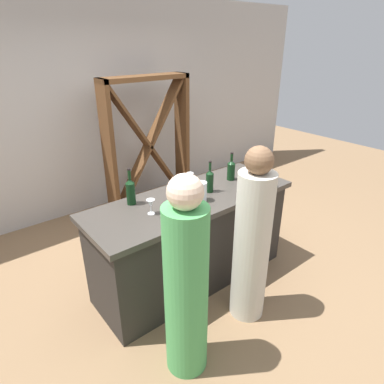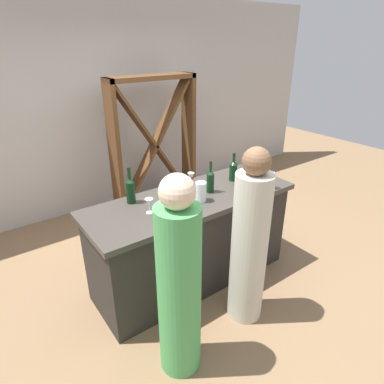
% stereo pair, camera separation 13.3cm
% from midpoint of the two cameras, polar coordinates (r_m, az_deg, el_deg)
% --- Properties ---
extents(ground_plane, '(12.00, 12.00, 0.00)m').
position_cam_midpoint_polar(ground_plane, '(3.58, 1.10, -14.39)').
color(ground_plane, '#846647').
extents(back_wall, '(8.00, 0.10, 2.80)m').
position_cam_midpoint_polar(back_wall, '(4.79, -15.33, 13.65)').
color(back_wall, '#BCB7B2').
rests_on(back_wall, ground).
extents(bar_counter, '(2.02, 0.74, 0.93)m').
position_cam_midpoint_polar(bar_counter, '(3.30, 1.17, -8.08)').
color(bar_counter, '#2A2723').
rests_on(bar_counter, ground).
extents(wine_rack, '(1.23, 0.28, 1.84)m').
position_cam_midpoint_polar(wine_rack, '(4.65, -5.66, 7.97)').
color(wine_rack, brown).
rests_on(wine_rack, ground).
extents(wine_bottle_leftmost_dark_green, '(0.08, 0.08, 0.33)m').
position_cam_midpoint_polar(wine_bottle_leftmost_dark_green, '(2.96, -9.24, 0.40)').
color(wine_bottle_leftmost_dark_green, black).
rests_on(wine_bottle_leftmost_dark_green, bar_counter).
extents(wine_bottle_second_left_dark_green, '(0.07, 0.07, 0.31)m').
position_cam_midpoint_polar(wine_bottle_second_left_dark_green, '(3.13, 4.38, 1.94)').
color(wine_bottle_second_left_dark_green, black).
rests_on(wine_bottle_second_left_dark_green, bar_counter).
extents(wine_bottle_center_dark_green, '(0.08, 0.08, 0.29)m').
position_cam_midpoint_polar(wine_bottle_center_dark_green, '(3.43, 8.19, 3.71)').
color(wine_bottle_center_dark_green, black).
rests_on(wine_bottle_center_dark_green, bar_counter).
extents(wine_glass_near_left, '(0.07, 0.07, 0.17)m').
position_cam_midpoint_polar(wine_glass_near_left, '(3.30, 14.44, 2.43)').
color(wine_glass_near_left, white).
rests_on(wine_glass_near_left, bar_counter).
extents(wine_glass_near_center, '(0.07, 0.07, 0.15)m').
position_cam_midpoint_polar(wine_glass_near_center, '(2.72, 0.17, -2.02)').
color(wine_glass_near_center, white).
rests_on(wine_glass_near_center, bar_counter).
extents(wine_glass_near_right, '(0.07, 0.07, 0.13)m').
position_cam_midpoint_polar(wine_glass_near_right, '(2.77, -6.00, -1.86)').
color(wine_glass_near_right, white).
rests_on(wine_glass_near_right, bar_counter).
extents(wine_glass_far_left, '(0.07, 0.07, 0.17)m').
position_cam_midpoint_polar(wine_glass_far_left, '(3.18, 1.02, 2.40)').
color(wine_glass_far_left, white).
rests_on(wine_glass_far_left, bar_counter).
extents(water_pitcher, '(0.10, 0.10, 0.18)m').
position_cam_midpoint_polar(water_pitcher, '(2.96, 2.81, 0.03)').
color(water_pitcher, silver).
rests_on(water_pitcher, bar_counter).
extents(person_left_guest, '(0.39, 0.39, 1.56)m').
position_cam_midpoint_polar(person_left_guest, '(2.80, 11.18, -8.73)').
color(person_left_guest, beige).
rests_on(person_left_guest, ground).
extents(person_center_guest, '(0.31, 0.31, 1.55)m').
position_cam_midpoint_polar(person_center_guest, '(2.34, -0.54, -15.82)').
color(person_center_guest, '#4CA559').
rests_on(person_center_guest, ground).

